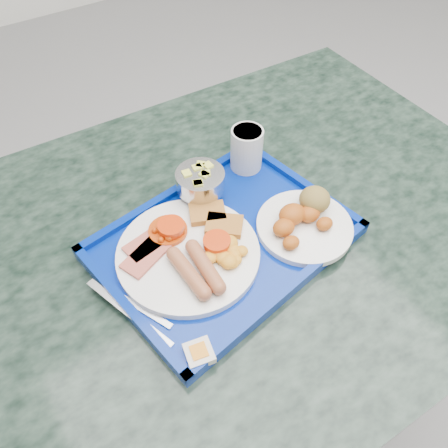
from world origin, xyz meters
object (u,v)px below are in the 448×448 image
(main_plate, at_px, (192,251))
(juice_cup, at_px, (247,148))
(bread_plate, at_px, (305,219))
(tray, at_px, (224,241))
(fruit_bowl, at_px, (200,181))
(table, at_px, (213,294))

(main_plate, relative_size, juice_cup, 2.75)
(bread_plate, bearing_deg, tray, 158.35)
(main_plate, distance_m, juice_cup, 0.25)
(tray, distance_m, bread_plate, 0.15)
(main_plate, height_order, fruit_bowl, fruit_bowl)
(main_plate, xyz_separation_m, bread_plate, (0.20, -0.05, 0.00))
(main_plate, bearing_deg, bread_plate, -15.23)
(main_plate, distance_m, bread_plate, 0.21)
(table, bearing_deg, juice_cup, 34.49)
(tray, bearing_deg, main_plate, 179.53)
(tray, distance_m, main_plate, 0.07)
(table, relative_size, main_plate, 5.30)
(main_plate, height_order, bread_plate, bread_plate)
(bread_plate, relative_size, fruit_bowl, 1.89)
(tray, xyz_separation_m, bread_plate, (0.13, -0.05, 0.02))
(main_plate, xyz_separation_m, fruit_bowl, (0.08, 0.11, 0.03))
(table, xyz_separation_m, fruit_bowl, (0.03, 0.08, 0.25))
(main_plate, bearing_deg, juice_cup, 32.73)
(bread_plate, bearing_deg, fruit_bowl, 125.05)
(fruit_bowl, bearing_deg, bread_plate, -54.95)
(fruit_bowl, bearing_deg, table, -110.36)
(table, distance_m, bread_plate, 0.28)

